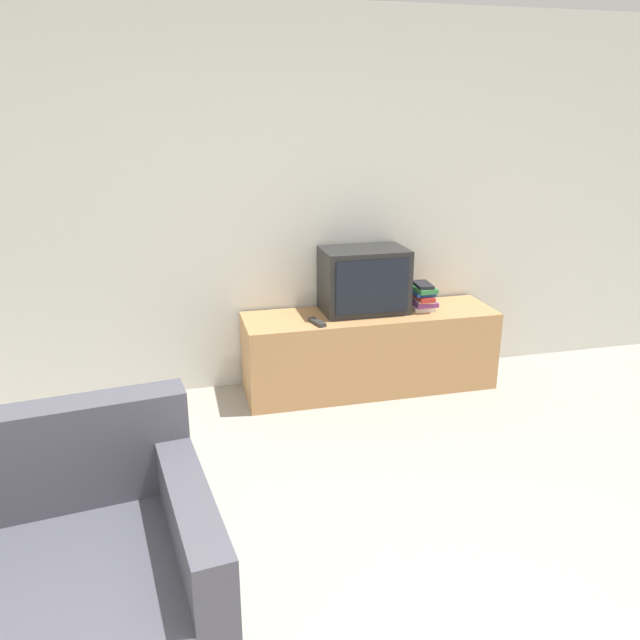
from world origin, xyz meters
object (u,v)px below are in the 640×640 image
at_px(tv_stand, 369,351).
at_px(remote_on_stand, 317,322).
at_px(book_stack, 423,297).
at_px(television, 364,280).

height_order(tv_stand, remote_on_stand, remote_on_stand).
relative_size(tv_stand, remote_on_stand, 9.94).
bearing_deg(tv_stand, remote_on_stand, -162.30).
relative_size(book_stack, remote_on_stand, 1.30).
bearing_deg(television, book_stack, -9.75).
relative_size(television, remote_on_stand, 3.27).
height_order(tv_stand, television, television).
relative_size(tv_stand, book_stack, 7.66).
height_order(book_stack, remote_on_stand, book_stack).
xyz_separation_m(book_stack, remote_on_stand, (-0.81, -0.13, -0.08)).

